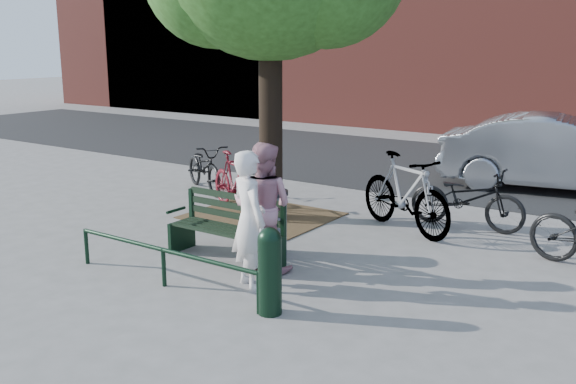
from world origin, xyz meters
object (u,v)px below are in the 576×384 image
Objects in this scene: park_bench at (229,226)px; parked_car at (560,154)px; bicycle_c at (467,198)px; person_right at (262,207)px; bollard at (270,268)px; litter_bin at (272,222)px; person_left at (249,220)px.

parked_car is at bearing 68.36° from park_bench.
park_bench is at bearing 148.59° from parked_car.
parked_car is at bearing -10.37° from bicycle_c.
park_bench is 0.76m from person_right.
bollard reaches higher than park_bench.
litter_bin is 7.12m from parked_car.
park_bench is 0.37× the size of parked_car.
person_left is 0.90× the size of bicycle_c.
bicycle_c is 3.80m from parked_car.
parked_car is at bearing -76.37° from person_left.
person_left is 1.35m from litter_bin.
parked_car is (2.85, 7.19, 0.30)m from park_bench.
park_bench is 1.71× the size of bollard.
person_left reaches higher than litter_bin.
bollard reaches higher than bicycle_c.
park_bench is at bearing -8.92° from person_left.
parked_car is (0.62, 3.74, 0.27)m from bicycle_c.
park_bench is at bearing -18.67° from person_right.
person_right is 1.51m from bollard.
parked_car reaches higher than bollard.
parked_car is (2.47, 6.67, 0.30)m from litter_bin.
person_left is at bearing -36.54° from park_bench.
person_right is 0.76m from litter_bin.
bollard is 8.49m from parked_car.
park_bench is 0.90× the size of bicycle_c.
bicycle_c is at bearing -80.34° from person_left.
bollard is at bearing 170.25° from person_left.
parked_car is (2.20, 7.26, -0.09)m from person_right.
person_left is at bearing -66.58° from litter_bin.
person_left is 1.83× the size of litter_bin.
bollard is 2.11m from litter_bin.
litter_bin is at bearing -38.96° from person_left.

